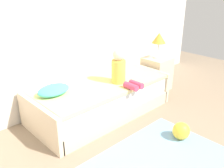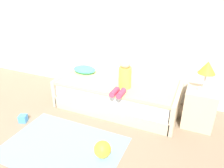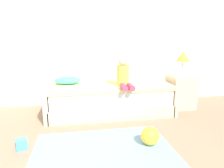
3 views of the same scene
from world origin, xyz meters
TOP-DOWN VIEW (x-y plane):
  - wall_rear at (0.00, 2.60)m, footprint 7.20×0.10m
  - bed at (0.56, 2.00)m, footprint 2.11×1.00m
  - nightstand at (1.91, 1.99)m, footprint 0.44×0.44m
  - table_lamp at (1.91, 1.99)m, footprint 0.24×0.24m
  - child_figure at (0.76, 1.77)m, footprint 0.20×0.51m
  - pillow at (-0.16, 2.10)m, footprint 0.44×0.30m
  - toy_ball at (0.86, 0.77)m, footprint 0.22×0.22m
  - area_rug at (0.29, 0.70)m, footprint 1.60×1.10m
  - toy_block at (-0.65, 0.94)m, footprint 0.15×0.15m

SIDE VIEW (x-z plane):
  - area_rug at x=0.29m, z-range 0.00..0.01m
  - toy_block at x=-0.65m, z-range 0.00..0.12m
  - toy_ball at x=0.86m, z-range 0.00..0.22m
  - bed at x=0.56m, z-range 0.00..0.50m
  - nightstand at x=1.91m, z-range 0.00..0.60m
  - pillow at x=-0.16m, z-range 0.50..0.63m
  - child_figure at x=0.76m, z-range 0.45..0.96m
  - table_lamp at x=1.91m, z-range 0.71..1.16m
  - wall_rear at x=0.00m, z-range 0.00..2.90m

